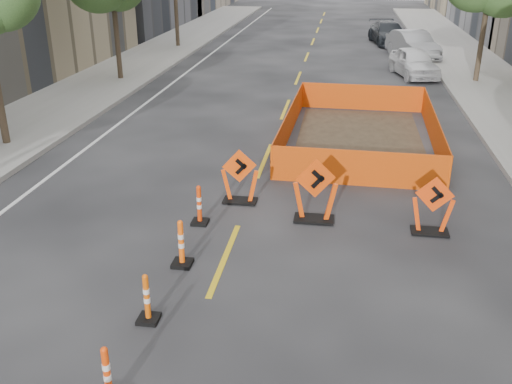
% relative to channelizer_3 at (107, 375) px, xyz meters
% --- Properties ---
extents(sidewalk_left, '(4.00, 90.00, 0.15)m').
position_rel_channelizer_3_xyz_m(sidewalk_left, '(-8.21, 12.21, -0.39)').
color(sidewalk_left, gray).
rests_on(sidewalk_left, ground).
extents(channelizer_3, '(0.37, 0.37, 0.94)m').
position_rel_channelizer_3_xyz_m(channelizer_3, '(0.00, 0.00, 0.00)').
color(channelizer_3, '#E13C09').
rests_on(channelizer_3, ground).
extents(channelizer_4, '(0.36, 0.36, 0.92)m').
position_rel_channelizer_3_xyz_m(channelizer_4, '(-0.07, 1.90, -0.01)').
color(channelizer_4, '#D95309').
rests_on(channelizer_4, ground).
extents(channelizer_5, '(0.40, 0.40, 1.01)m').
position_rel_channelizer_3_xyz_m(channelizer_5, '(-0.00, 3.81, 0.04)').
color(channelizer_5, '#FF590A').
rests_on(channelizer_5, ground).
extents(channelizer_6, '(0.38, 0.38, 0.96)m').
position_rel_channelizer_3_xyz_m(channelizer_6, '(-0.11, 5.71, 0.01)').
color(channelizer_6, red).
rests_on(channelizer_6, ground).
extents(chevron_sign_left, '(1.07, 0.84, 1.41)m').
position_rel_channelizer_3_xyz_m(chevron_sign_left, '(0.60, 7.04, 0.24)').
color(chevron_sign_left, '#FF4B0A').
rests_on(chevron_sign_left, ground).
extents(chevron_sign_center, '(1.18, 0.91, 1.56)m').
position_rel_channelizer_3_xyz_m(chevron_sign_center, '(2.51, 6.26, 0.31)').
color(chevron_sign_center, '#EF450A').
rests_on(chevron_sign_center, ground).
extents(chevron_sign_right, '(0.96, 0.63, 1.38)m').
position_rel_channelizer_3_xyz_m(chevron_sign_right, '(5.12, 6.02, 0.22)').
color(chevron_sign_right, '#F03F0A').
rests_on(chevron_sign_right, ground).
extents(safety_fence, '(4.92, 8.13, 1.00)m').
position_rel_channelizer_3_xyz_m(safety_fence, '(3.65, 12.59, 0.03)').
color(safety_fence, '#FE460D').
rests_on(safety_fence, ground).
extents(parked_car_near, '(2.52, 4.38, 1.40)m').
position_rel_channelizer_3_xyz_m(parked_car_near, '(6.42, 23.44, 0.23)').
color(parked_car_near, silver).
rests_on(parked_car_near, ground).
extents(parked_car_mid, '(2.92, 5.00, 1.56)m').
position_rel_channelizer_3_xyz_m(parked_car_mid, '(6.83, 28.53, 0.31)').
color(parked_car_mid, gray).
rests_on(parked_car_mid, ground).
extents(parked_car_far, '(2.78, 5.16, 1.42)m').
position_rel_channelizer_3_xyz_m(parked_car_far, '(5.78, 33.94, 0.24)').
color(parked_car_far, black).
rests_on(parked_car_far, ground).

